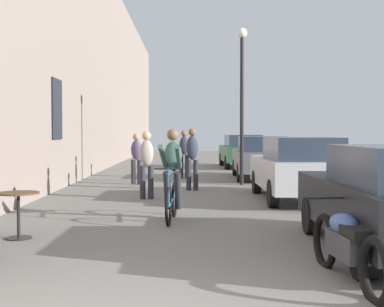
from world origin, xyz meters
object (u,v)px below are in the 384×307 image
cafe_table_mid (18,205)px  parked_car_fourth (242,151)px  parked_car_third (260,157)px  pedestrian_far (136,156)px  pedestrian_mid (192,155)px  parked_motorcycle (348,245)px  street_lamp (242,86)px  pedestrian_furthest (184,151)px  cyclist_on_bicycle (172,177)px  pedestrian_near (147,161)px  parked_car_second (298,168)px

cafe_table_mid → parked_car_fourth: bearing=73.1°
parked_car_third → pedestrian_far: bearing=-155.1°
pedestrian_mid → parked_motorcycle: 9.65m
street_lamp → parked_motorcycle: bearing=-89.8°
pedestrian_furthest → parked_car_third: size_ratio=0.40×
pedestrian_furthest → street_lamp: (1.82, -2.53, 2.14)m
cyclist_on_bicycle → parked_car_third: 9.41m
pedestrian_furthest → parked_car_fourth: bearing=65.6°
pedestrian_near → parked_car_fourth: pedestrian_near is taller
pedestrian_furthest → parked_car_fourth: 6.50m
cafe_table_mid → pedestrian_furthest: (2.50, 11.11, 0.45)m
cafe_table_mid → parked_car_second: 7.08m
pedestrian_furthest → parked_car_third: pedestrian_furthest is taller
cyclist_on_bicycle → parked_car_second: cyclist_on_bicycle is taller
cyclist_on_bicycle → parked_car_fourth: (2.86, 15.24, -0.01)m
parked_car_third → pedestrian_mid: bearing=-123.3°
pedestrian_mid → parked_motorcycle: bearing=-80.4°
pedestrian_mid → cyclist_on_bicycle: bearing=-94.7°
pedestrian_mid → pedestrian_furthest: bearing=93.6°
pedestrian_near → cafe_table_mid: bearing=-107.9°
cafe_table_mid → pedestrian_near: size_ratio=0.43×
street_lamp → parked_motorcycle: (0.04, -11.06, -2.70)m
cafe_table_mid → parked_car_fourth: size_ratio=0.17×
cafe_table_mid → street_lamp: street_lamp is taller
pedestrian_mid → parked_car_third: 4.47m
street_lamp → parked_car_fourth: bearing=84.2°
pedestrian_near → pedestrian_furthest: (0.89, 6.13, 0.03)m
pedestrian_far → parked_car_second: pedestrian_far is taller
cyclist_on_bicycle → parked_car_fourth: cyclist_on_bicycle is taller
pedestrian_near → parked_car_third: pedestrian_near is taller
cyclist_on_bicycle → pedestrian_near: 3.28m
pedestrian_far → pedestrian_furthest: size_ratio=0.94×
cafe_table_mid → pedestrian_furthest: size_ratio=0.42×
pedestrian_mid → parked_car_fourth: size_ratio=0.40×
parked_car_fourth → pedestrian_mid: bearing=-103.6°
pedestrian_furthest → parked_motorcycle: (1.87, -13.59, -0.57)m
parked_car_second → parked_car_fourth: bearing=90.5°
cyclist_on_bicycle → parked_motorcycle: cyclist_on_bicycle is taller
pedestrian_mid → parked_car_second: 3.45m
pedestrian_near → parked_car_third: bearing=58.0°
pedestrian_near → cyclist_on_bicycle: bearing=-77.3°
pedestrian_mid → parked_car_second: bearing=-42.5°
pedestrian_mid → parked_car_third: size_ratio=0.41×
pedestrian_furthest → parked_car_second: bearing=-66.5°
pedestrian_near → parked_car_second: (3.69, -0.29, -0.15)m
cafe_table_mid → parked_car_second: size_ratio=0.17×
pedestrian_far → cafe_table_mid: bearing=-96.5°
parked_car_third → cafe_table_mid: bearing=-115.9°
parked_car_second → street_lamp: bearing=104.1°
pedestrian_far → street_lamp: 3.99m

